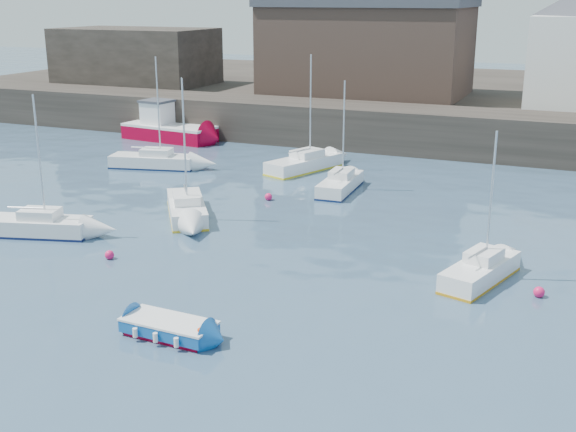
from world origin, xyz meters
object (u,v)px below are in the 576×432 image
at_px(blue_dinghy, 169,327).
at_px(sailboat_b, 187,208).
at_px(sailboat_a, 37,226).
at_px(sailboat_h, 304,163).
at_px(sailboat_f, 340,184).
at_px(buoy_near, 110,259).
at_px(buoy_far, 268,200).
at_px(sailboat_c, 481,270).
at_px(sailboat_e, 153,161).
at_px(buoy_mid, 539,297).
at_px(fishing_boat, 167,128).

height_order(blue_dinghy, sailboat_b, sailboat_b).
xyz_separation_m(sailboat_a, sailboat_h, (6.63, 16.90, 0.01)).
height_order(sailboat_f, buoy_near, sailboat_f).
distance_m(sailboat_b, sailboat_f, 9.43).
bearing_deg(buoy_far, sailboat_f, 47.98).
relative_size(blue_dinghy, sailboat_c, 0.54).
height_order(sailboat_a, sailboat_e, sailboat_e).
bearing_deg(sailboat_c, sailboat_f, 131.24).
bearing_deg(buoy_mid, fishing_boat, 144.29).
xyz_separation_m(sailboat_c, sailboat_e, (-22.43, 11.59, 0.01)).
relative_size(sailboat_b, buoy_far, 16.96).
xyz_separation_m(fishing_boat, sailboat_b, (11.78, -17.02, -0.49)).
relative_size(sailboat_f, buoy_near, 15.77).
distance_m(sailboat_a, sailboat_b, 7.19).
bearing_deg(fishing_boat, sailboat_a, -72.78).
bearing_deg(buoy_near, fishing_boat, 116.78).
xyz_separation_m(sailboat_a, buoy_mid, (22.04, 1.49, -0.46)).
xyz_separation_m(blue_dinghy, buoy_mid, (10.82, 8.09, -0.33)).
xyz_separation_m(buoy_mid, buoy_far, (-14.63, 8.14, 0.00)).
xyz_separation_m(buoy_near, buoy_mid, (17.03, 2.83, 0.00)).
distance_m(sailboat_a, sailboat_e, 14.04).
height_order(sailboat_e, buoy_near, sailboat_e).
height_order(fishing_boat, buoy_mid, fishing_boat).
bearing_deg(sailboat_b, sailboat_c, -11.68).
height_order(sailboat_a, sailboat_c, sailboat_a).
distance_m(sailboat_a, buoy_near, 5.21).
distance_m(blue_dinghy, buoy_far, 16.67).
relative_size(sailboat_c, sailboat_h, 0.81).
xyz_separation_m(sailboat_c, sailboat_h, (-13.17, 14.71, 0.02)).
relative_size(sailboat_e, buoy_near, 17.98).
distance_m(blue_dinghy, buoy_near, 8.15).
bearing_deg(sailboat_c, sailboat_h, 131.85).
bearing_deg(sailboat_a, buoy_mid, 3.87).
relative_size(sailboat_h, buoy_far, 17.66).
distance_m(fishing_boat, sailboat_b, 20.71).
distance_m(fishing_boat, sailboat_e, 9.55).
relative_size(sailboat_a, sailboat_f, 1.05).
xyz_separation_m(sailboat_f, buoy_mid, (11.65, -11.44, -0.44)).
xyz_separation_m(sailboat_h, buoy_mid, (15.41, -15.41, -0.47)).
xyz_separation_m(sailboat_a, sailboat_b, (4.87, 5.29, -0.01)).
bearing_deg(blue_dinghy, buoy_far, 103.21).
xyz_separation_m(sailboat_f, buoy_near, (-5.38, -14.27, -0.44)).
distance_m(sailboat_a, buoy_far, 12.16).
bearing_deg(sailboat_f, fishing_boat, 151.57).
bearing_deg(sailboat_f, buoy_near, -110.64).
xyz_separation_m(sailboat_c, buoy_mid, (2.24, -0.71, -0.45)).
height_order(blue_dinghy, buoy_far, blue_dinghy).
xyz_separation_m(sailboat_h, buoy_near, (-1.62, -18.24, -0.47)).
bearing_deg(sailboat_e, sailboat_a, -79.25).
relative_size(fishing_boat, sailboat_e, 1.07).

